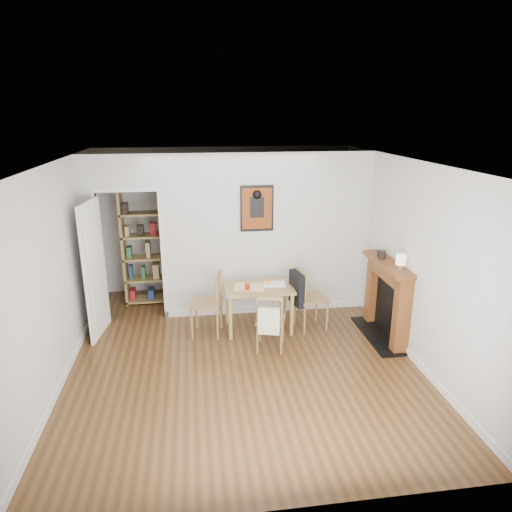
{
  "coord_description": "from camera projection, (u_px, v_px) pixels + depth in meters",
  "views": [
    {
      "loc": [
        -0.58,
        -5.53,
        3.17
      ],
      "look_at": [
        0.28,
        0.6,
        1.21
      ],
      "focal_mm": 32.0,
      "sensor_mm": 36.0,
      "label": 1
    }
  ],
  "objects": [
    {
      "name": "placemat",
      "position": [
        250.0,
        287.0,
        6.77
      ],
      "size": [
        0.51,
        0.42,
        0.0
      ],
      "primitive_type": "cube",
      "rotation": [
        0.0,
        0.0,
        -0.22
      ],
      "color": "beige",
      "rests_on": "dining_table"
    },
    {
      "name": "ceramic_jar_b",
      "position": [
        379.0,
        253.0,
        6.66
      ],
      "size": [
        0.07,
        0.07,
        0.09
      ],
      "primitive_type": "cylinder",
      "color": "black",
      "rests_on": "fireplace"
    },
    {
      "name": "notebook",
      "position": [
        274.0,
        284.0,
        6.87
      ],
      "size": [
        0.34,
        0.26,
        0.02
      ],
      "primitive_type": "cube",
      "rotation": [
        0.0,
        0.0,
        -0.08
      ],
      "color": "white",
      "rests_on": "dining_table"
    },
    {
      "name": "chair_front",
      "position": [
        270.0,
        320.0,
        6.29
      ],
      "size": [
        0.52,
        0.56,
        0.85
      ],
      "color": "olive",
      "rests_on": "ground"
    },
    {
      "name": "chair_right",
      "position": [
        310.0,
        298.0,
        6.87
      ],
      "size": [
        0.61,
        0.56,
        0.96
      ],
      "color": "olive",
      "rests_on": "ground"
    },
    {
      "name": "ceramic_jar_a",
      "position": [
        382.0,
        255.0,
        6.54
      ],
      "size": [
        0.1,
        0.1,
        0.12
      ],
      "primitive_type": "cylinder",
      "color": "black",
      "rests_on": "fireplace"
    },
    {
      "name": "chair_left",
      "position": [
        206.0,
        304.0,
        6.69
      ],
      "size": [
        0.57,
        0.57,
        0.97
      ],
      "color": "olive",
      "rests_on": "ground"
    },
    {
      "name": "bookshelf",
      "position": [
        148.0,
        247.0,
        7.72
      ],
      "size": [
        0.85,
        0.34,
        2.02
      ],
      "color": "#9B8348",
      "rests_on": "ground"
    },
    {
      "name": "ground",
      "position": [
        242.0,
        354.0,
        6.26
      ],
      "size": [
        5.2,
        5.2,
        0.0
      ],
      "primitive_type": "plane",
      "color": "#54361B",
      "rests_on": "ground"
    },
    {
      "name": "red_glass",
      "position": [
        247.0,
        287.0,
        6.65
      ],
      "size": [
        0.07,
        0.07,
        0.09
      ],
      "primitive_type": "cylinder",
      "color": "maroon",
      "rests_on": "dining_table"
    },
    {
      "name": "dining_table",
      "position": [
        259.0,
        292.0,
        6.8
      ],
      "size": [
        1.01,
        0.65,
        0.69
      ],
      "color": "#9B8348",
      "rests_on": "ground"
    },
    {
      "name": "fireplace",
      "position": [
        388.0,
        297.0,
        6.59
      ],
      "size": [
        0.45,
        1.25,
        1.16
      ],
      "color": "brown",
      "rests_on": "ground"
    },
    {
      "name": "orange_fruit",
      "position": [
        268.0,
        281.0,
        6.88
      ],
      "size": [
        0.08,
        0.08,
        0.08
      ],
      "primitive_type": "sphere",
      "color": "orange",
      "rests_on": "dining_table"
    },
    {
      "name": "room_shell",
      "position": [
        238.0,
        237.0,
        7.15
      ],
      "size": [
        5.2,
        5.2,
        5.2
      ],
      "color": "#BBBAB8",
      "rests_on": "ground"
    },
    {
      "name": "mantel_lamp",
      "position": [
        401.0,
        260.0,
        6.04
      ],
      "size": [
        0.14,
        0.14,
        0.22
      ],
      "color": "silver",
      "rests_on": "fireplace"
    }
  ]
}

